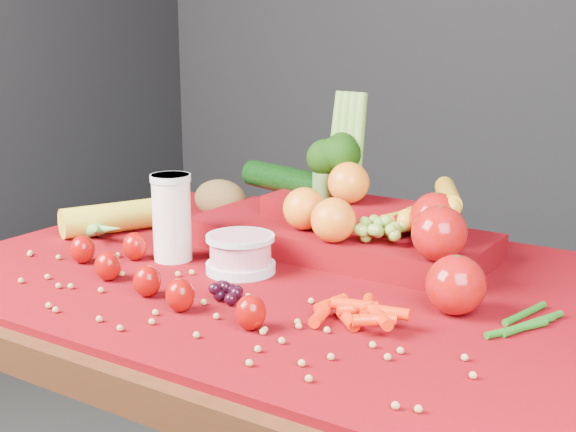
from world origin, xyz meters
The scene contains 12 objects.
table centered at (0.00, 0.00, 0.66)m, with size 1.10×0.80×0.75m.
red_cloth centered at (0.00, 0.00, 0.76)m, with size 1.05×0.75×0.01m, color #670306.
milk_glass centered at (-0.19, -0.04, 0.84)m, with size 0.07×0.07×0.14m.
yogurt_bowl centered at (-0.05, -0.03, 0.79)m, with size 0.11×0.11×0.06m.
strawberry_scatter centered at (-0.13, -0.17, 0.79)m, with size 0.44×0.18×0.05m.
dark_grape_cluster centered at (0.00, -0.15, 0.78)m, with size 0.06×0.05×0.03m, color black, non-canonical shape.
soybean_scatter centered at (0.00, -0.20, 0.77)m, with size 0.84×0.24×0.01m, color tan, non-canonical shape.
corn_ear centered at (-0.39, -0.01, 0.78)m, with size 0.24×0.26×0.06m.
potato centered at (-0.29, 0.22, 0.80)m, with size 0.12×0.08×0.08m, color brown.
baby_carrot_pile centered at (0.20, -0.15, 0.78)m, with size 0.17×0.17×0.03m, color red, non-canonical shape.
green_bean_pile centered at (0.39, -0.01, 0.77)m, with size 0.14×0.12×0.01m, color #195713, non-canonical shape.
produce_mound centered at (0.05, 0.15, 0.82)m, with size 0.60×0.37×0.27m.
Camera 1 is at (0.68, -1.01, 1.16)m, focal length 50.00 mm.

